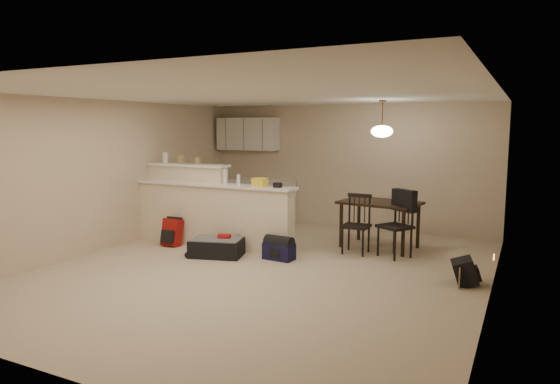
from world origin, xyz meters
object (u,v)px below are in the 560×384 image
Objects in this scene: dining_table at (380,207)px; black_daypack at (465,272)px; pendant_lamp at (382,131)px; dining_chair_far at (395,225)px; dining_chair_near at (356,224)px; navy_duffel at (279,251)px; red_backpack at (172,232)px; suitcase at (217,248)px.

dining_table reaches higher than black_daypack.
dining_chair_far is (0.39, -0.50, -1.47)m from pendant_lamp.
dining_chair_near reaches higher than black_daypack.
dining_table is 0.64m from dining_chair_near.
black_daypack is (2.74, 0.00, 0.03)m from navy_duffel.
navy_duffel is (-1.19, -1.46, -1.86)m from pendant_lamp.
dining_chair_near is 1.35m from navy_duffel.
dining_table is 3.61m from red_backpack.
dining_chair_near is 2.60× the size of black_daypack.
black_daypack reaches higher than navy_duffel.
dining_chair_far is (0.62, 0.05, 0.04)m from dining_chair_near.
dining_chair_near is 1.19× the size of suitcase.
dining_chair_near reaches higher than navy_duffel.
red_backpack is at bearing 151.24° from suitcase.
dining_chair_near is at bearing -113.19° from pendant_lamp.
dining_chair_far reaches higher than black_daypack.
red_backpack reaches higher than navy_duffel.
dining_chair_near is 2.04× the size of navy_duffel.
navy_duffel is (-1.57, -0.95, -0.39)m from dining_chair_far.
dining_chair_near is 2.05× the size of red_backpack.
suitcase is 1.72× the size of red_backpack.
pendant_lamp is 1.60m from dining_chair_far.
black_daypack is (1.79, -0.90, -0.32)m from dining_chair_near.
dining_chair_far is 1.29× the size of suitcase.
navy_duffel is at bearing -120.81° from dining_table.
dining_chair_far is 1.55m from black_daypack.
dining_table is 2.94× the size of navy_duffel.
suitcase is at bearing -133.12° from dining_table.
dining_chair_far is 2.82× the size of black_daypack.
dining_chair_far is at bearing -44.21° from dining_table.
dining_chair_near is 2.28m from suitcase.
suitcase is 2.18× the size of black_daypack.
red_backpack is 1.27× the size of black_daypack.
black_daypack is at bearing 5.01° from navy_duffel.
pendant_lamp is at bearing 35.02° from black_daypack.
dining_table is 0.66m from dining_chair_far.
dining_chair_far is at bearing 38.97° from black_daypack.
red_backpack is 4.81m from black_daypack.
black_daypack is (1.55, -1.46, -0.54)m from dining_table.
pendant_lamp is 1.62m from dining_chair_near.
black_daypack is (3.72, 0.27, 0.03)m from suitcase.
black_daypack is (4.81, 0.02, -0.07)m from red_backpack.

